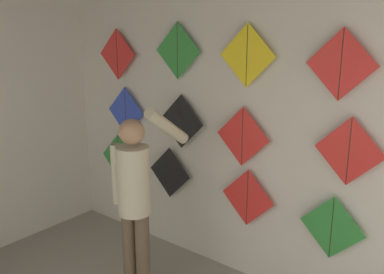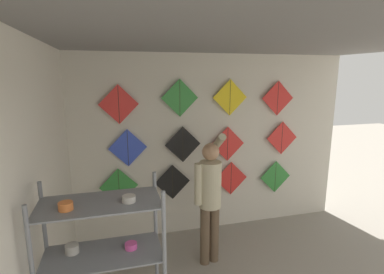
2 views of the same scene
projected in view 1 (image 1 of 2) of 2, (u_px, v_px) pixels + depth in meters
back_panel at (214, 130)px, 4.17m from camera, size 4.74×0.06×2.80m
shopkeeper at (135, 193)px, 3.71m from camera, size 0.44×0.65×1.76m
kite_0 at (119, 160)px, 5.04m from camera, size 0.55×0.04×0.69m
kite_1 at (170, 173)px, 4.55m from camera, size 0.55×0.01×0.55m
kite_2 at (247, 198)px, 3.98m from camera, size 0.55×0.01×0.55m
kite_3 at (332, 228)px, 3.51m from camera, size 0.55×0.01×0.55m
kite_4 at (126, 112)px, 4.79m from camera, size 0.55×0.01×0.55m
kite_5 at (181, 122)px, 4.30m from camera, size 0.55×0.01×0.55m
kite_6 at (242, 137)px, 3.88m from camera, size 0.55×0.01×0.55m
kite_7 at (349, 152)px, 3.29m from camera, size 0.55×0.01×0.55m
kite_8 at (117, 54)px, 4.69m from camera, size 0.55×0.01×0.55m
kite_9 at (178, 51)px, 4.15m from camera, size 0.55×0.01×0.55m
kite_10 at (247, 56)px, 3.68m from camera, size 0.55×0.01×0.55m
kite_11 at (341, 64)px, 3.19m from camera, size 0.55×0.01×0.55m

